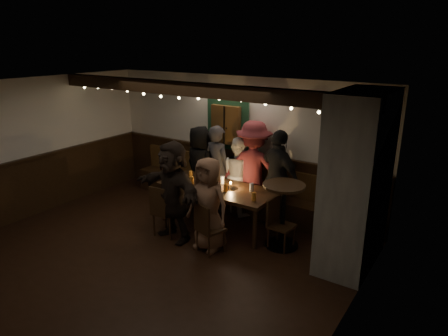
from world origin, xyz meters
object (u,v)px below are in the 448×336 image
Objects in this scene: dining_table at (218,190)px; high_top at (283,208)px; person_a at (200,166)px; chair_near_right at (207,226)px; person_c at (239,175)px; person_d at (254,169)px; person_f at (173,191)px; chair_end at (278,220)px; person_g at (208,204)px; chair_near_left at (164,209)px; person_e at (278,178)px; person_b at (217,168)px.

high_top reaches higher than dining_table.
person_a is (-2.16, 0.66, 0.14)m from high_top.
person_c is at bearing 104.40° from chair_near_right.
person_d is (0.29, 0.04, 0.16)m from person_c.
high_top is 0.66× the size of person_a.
person_f reaches higher than person_a.
person_a reaches higher than chair_end.
person_g is at bearing 18.11° from person_f.
high_top is at bearing 46.12° from chair_end.
person_e is (1.38, 1.53, 0.37)m from chair_near_left.
person_f reaches higher than high_top.
person_f reaches higher than dining_table.
chair_end is 0.96m from person_e.
chair_end is 1.15m from person_g.
person_g reaches higher than chair_near_right.
person_b is at bearing 121.71° from person_g.
person_f is at bearing 102.59° from person_c.
chair_end is 0.23m from high_top.
chair_near_left is at bearing -156.89° from chair_end.
person_b is 0.75m from person_d.
person_b is (0.07, 1.50, 0.34)m from chair_near_left.
person_b reaches higher than person_g.
person_g is at bearing -143.26° from high_top.
chair_near_right is 0.48× the size of person_e.
dining_table is at bearing 116.68° from person_g.
person_f is 1.12× the size of person_g.
person_e is at bearing 48.03° from chair_near_left.
chair_near_right is at bearing 128.97° from person_b.
person_d is at bearing -156.42° from person_a.
person_d reaches higher than high_top.
chair_near_left is 1.10× the size of chair_end.
person_g is (-0.90, -0.65, 0.30)m from chair_end.
person_e is at bearing 64.90° from person_f.
person_a is 0.41m from person_b.
person_e is at bearing -169.16° from person_b.
person_b is 1.00× the size of person_f.
chair_end is 0.55× the size of person_c.
high_top is 2.27m from person_a.
high_top is at bearing 38.78° from person_g.
chair_near_right is at bearing 129.33° from person_c.
person_a is 1.83m from person_g.
person_b is (-1.70, 0.75, 0.38)m from chair_end.
person_b reaches higher than chair_end.
high_top is (0.88, 0.87, 0.21)m from chair_near_right.
high_top is at bearing 38.81° from person_f.
person_e is at bearing 72.45° from person_g.
person_d is at bearing 69.96° from dining_table.
dining_table is 1.29× the size of person_a.
person_a is 1.52m from person_f.
chair_near_right is 0.50× the size of person_b.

